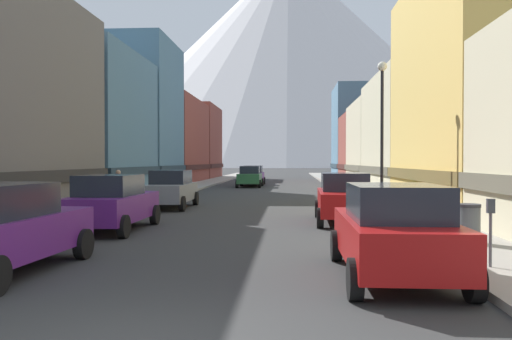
{
  "coord_description": "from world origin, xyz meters",
  "views": [
    {
      "loc": [
        1.87,
        -5.63,
        2.22
      ],
      "look_at": [
        -0.86,
        35.17,
        1.5
      ],
      "focal_mm": 36.63,
      "sensor_mm": 36.0,
      "label": 1
    }
  ],
  "objects_px": {
    "potted_plant_1": "(404,194)",
    "pedestrian_0": "(118,189)",
    "car_driving_0": "(250,176)",
    "trash_bin_right": "(469,223)",
    "car_left_1": "(112,202)",
    "car_right_0": "(394,231)",
    "car_driving_1": "(253,175)",
    "car_right_1": "(345,197)",
    "car_left_0": "(0,228)",
    "car_left_2": "(170,189)",
    "parking_meter_near": "(491,223)",
    "streetlamp_right": "(382,115)"
  },
  "relations": [
    {
      "from": "potted_plant_1",
      "to": "pedestrian_0",
      "type": "relative_size",
      "value": 0.62
    },
    {
      "from": "car_driving_0",
      "to": "trash_bin_right",
      "type": "xyz_separation_m",
      "value": [
        7.95,
        -30.7,
        -0.26
      ]
    },
    {
      "from": "car_left_1",
      "to": "car_right_0",
      "type": "height_order",
      "value": "same"
    },
    {
      "from": "car_driving_1",
      "to": "car_right_1",
      "type": "bearing_deg",
      "value": -79.54
    },
    {
      "from": "car_left_0",
      "to": "car_left_1",
      "type": "bearing_deg",
      "value": 89.98
    },
    {
      "from": "car_left_2",
      "to": "car_right_1",
      "type": "distance_m",
      "value": 9.26
    },
    {
      "from": "car_left_1",
      "to": "car_right_0",
      "type": "distance_m",
      "value": 9.85
    },
    {
      "from": "car_left_2",
      "to": "parking_meter_near",
      "type": "distance_m",
      "value": 16.78
    },
    {
      "from": "car_driving_0",
      "to": "car_right_0",
      "type": "bearing_deg",
      "value": -81.04
    },
    {
      "from": "car_left_0",
      "to": "car_right_0",
      "type": "relative_size",
      "value": 1.02
    },
    {
      "from": "car_left_0",
      "to": "car_driving_0",
      "type": "relative_size",
      "value": 1.02
    },
    {
      "from": "parking_meter_near",
      "to": "car_left_2",
      "type": "bearing_deg",
      "value": 124.68
    },
    {
      "from": "car_driving_0",
      "to": "car_driving_1",
      "type": "relative_size",
      "value": 1.0
    },
    {
      "from": "car_left_2",
      "to": "car_left_1",
      "type": "bearing_deg",
      "value": -90.0
    },
    {
      "from": "car_left_0",
      "to": "car_driving_1",
      "type": "height_order",
      "value": "same"
    },
    {
      "from": "streetlamp_right",
      "to": "car_driving_1",
      "type": "bearing_deg",
      "value": 103.98
    },
    {
      "from": "car_left_2",
      "to": "potted_plant_1",
      "type": "height_order",
      "value": "car_left_2"
    },
    {
      "from": "car_left_1",
      "to": "car_right_1",
      "type": "xyz_separation_m",
      "value": [
        7.6,
        2.74,
        0.0
      ]
    },
    {
      "from": "parking_meter_near",
      "to": "trash_bin_right",
      "type": "distance_m",
      "value": 3.13
    },
    {
      "from": "pedestrian_0",
      "to": "streetlamp_right",
      "type": "distance_m",
      "value": 12.6
    },
    {
      "from": "car_driving_0",
      "to": "pedestrian_0",
      "type": "height_order",
      "value": "pedestrian_0"
    },
    {
      "from": "trash_bin_right",
      "to": "streetlamp_right",
      "type": "distance_m",
      "value": 7.64
    },
    {
      "from": "car_left_1",
      "to": "trash_bin_right",
      "type": "bearing_deg",
      "value": -14.95
    },
    {
      "from": "car_left_0",
      "to": "car_driving_0",
      "type": "xyz_separation_m",
      "value": [
        2.2,
        34.37,
        0.0
      ]
    },
    {
      "from": "car_left_2",
      "to": "trash_bin_right",
      "type": "height_order",
      "value": "car_left_2"
    },
    {
      "from": "parking_meter_near",
      "to": "trash_bin_right",
      "type": "relative_size",
      "value": 1.36
    },
    {
      "from": "streetlamp_right",
      "to": "pedestrian_0",
      "type": "bearing_deg",
      "value": 161.74
    },
    {
      "from": "car_right_0",
      "to": "parking_meter_near",
      "type": "bearing_deg",
      "value": 14.44
    },
    {
      "from": "car_right_1",
      "to": "pedestrian_0",
      "type": "xyz_separation_m",
      "value": [
        -10.05,
        5.16,
        0.01
      ]
    },
    {
      "from": "parking_meter_near",
      "to": "streetlamp_right",
      "type": "relative_size",
      "value": 0.23
    },
    {
      "from": "car_left_1",
      "to": "car_left_2",
      "type": "distance_m",
      "value": 8.04
    },
    {
      "from": "potted_plant_1",
      "to": "streetlamp_right",
      "type": "bearing_deg",
      "value": -113.39
    },
    {
      "from": "car_right_1",
      "to": "parking_meter_near",
      "type": "relative_size",
      "value": 3.35
    },
    {
      "from": "car_left_1",
      "to": "car_driving_0",
      "type": "relative_size",
      "value": 1.0
    },
    {
      "from": "trash_bin_right",
      "to": "car_left_2",
      "type": "bearing_deg",
      "value": 133.36
    },
    {
      "from": "car_right_0",
      "to": "streetlamp_right",
      "type": "height_order",
      "value": "streetlamp_right"
    },
    {
      "from": "trash_bin_right",
      "to": "pedestrian_0",
      "type": "height_order",
      "value": "pedestrian_0"
    },
    {
      "from": "car_right_1",
      "to": "pedestrian_0",
      "type": "distance_m",
      "value": 11.3
    },
    {
      "from": "parking_meter_near",
      "to": "pedestrian_0",
      "type": "relative_size",
      "value": 0.81
    },
    {
      "from": "car_left_2",
      "to": "car_right_1",
      "type": "height_order",
      "value": "same"
    },
    {
      "from": "car_left_1",
      "to": "pedestrian_0",
      "type": "bearing_deg",
      "value": 107.21
    },
    {
      "from": "trash_bin_right",
      "to": "car_left_0",
      "type": "bearing_deg",
      "value": -160.14
    },
    {
      "from": "car_right_1",
      "to": "trash_bin_right",
      "type": "distance_m",
      "value": 6.03
    },
    {
      "from": "car_left_2",
      "to": "streetlamp_right",
      "type": "height_order",
      "value": "streetlamp_right"
    },
    {
      "from": "pedestrian_0",
      "to": "car_left_1",
      "type": "bearing_deg",
      "value": -72.79
    },
    {
      "from": "car_right_1",
      "to": "trash_bin_right",
      "type": "height_order",
      "value": "car_right_1"
    },
    {
      "from": "car_left_2",
      "to": "pedestrian_0",
      "type": "relative_size",
      "value": 2.68
    },
    {
      "from": "car_driving_0",
      "to": "parking_meter_near",
      "type": "bearing_deg",
      "value": -77.72
    },
    {
      "from": "parking_meter_near",
      "to": "potted_plant_1",
      "type": "distance_m",
      "value": 13.72
    },
    {
      "from": "parking_meter_near",
      "to": "streetlamp_right",
      "type": "height_order",
      "value": "streetlamp_right"
    }
  ]
}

